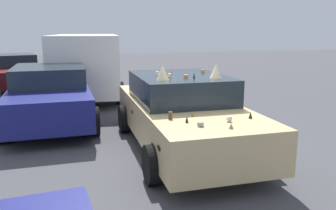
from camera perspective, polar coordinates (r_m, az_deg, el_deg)
name	(u,v)px	position (r m, az deg, el deg)	size (l,w,h in m)	color
ground_plane	(182,148)	(6.99, 2.39, -7.09)	(60.00, 60.00, 0.00)	#47474C
art_car_decorated	(182,112)	(6.82, 2.34, -1.19)	(4.69, 2.12, 1.70)	#D8BC7F
parked_van_behind_left	(87,62)	(12.62, -13.25, 6.89)	(5.53, 2.68, 2.16)	silver
parked_sedan_near_left	(16,72)	(15.28, -23.79, 5.02)	(4.25, 2.58, 1.37)	#5B1419
parked_sedan_row_back_center	(51,94)	(9.16, -18.77, 1.65)	(4.54, 2.15, 1.44)	navy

